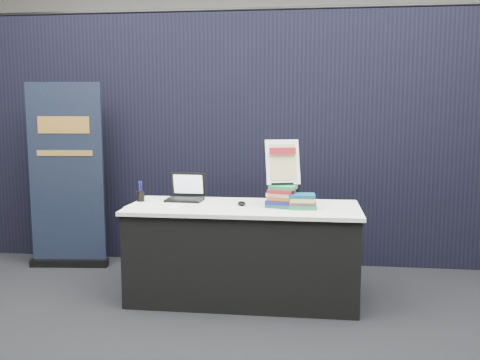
% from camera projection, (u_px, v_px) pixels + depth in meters
% --- Properties ---
extents(floor, '(8.00, 8.00, 0.00)m').
position_uv_depth(floor, '(234.00, 326.00, 3.73)').
color(floor, black).
rests_on(floor, ground).
extents(wall_back, '(8.00, 0.02, 3.50)m').
position_uv_depth(wall_back, '(273.00, 90.00, 7.43)').
color(wall_back, '#B3B1A9').
rests_on(wall_back, floor).
extents(drape_partition, '(6.00, 0.08, 2.40)m').
position_uv_depth(drape_partition, '(256.00, 140.00, 5.14)').
color(drape_partition, black).
rests_on(drape_partition, floor).
extents(display_table, '(1.80, 0.75, 0.75)m').
position_uv_depth(display_table, '(243.00, 252.00, 4.22)').
color(display_table, black).
rests_on(display_table, floor).
extents(laptop, '(0.30, 0.25, 0.22)m').
position_uv_depth(laptop, '(186.00, 194.00, 4.41)').
color(laptop, black).
rests_on(laptop, display_table).
extents(mouse, '(0.08, 0.11, 0.03)m').
position_uv_depth(mouse, '(242.00, 203.00, 4.19)').
color(mouse, black).
rests_on(mouse, display_table).
extents(brochure_left, '(0.34, 0.27, 0.00)m').
position_uv_depth(brochure_left, '(162.00, 205.00, 4.18)').
color(brochure_left, white).
rests_on(brochure_left, display_table).
extents(brochure_mid, '(0.35, 0.27, 0.00)m').
position_uv_depth(brochure_mid, '(149.00, 205.00, 4.17)').
color(brochure_mid, silver).
rests_on(brochure_mid, display_table).
extents(brochure_right, '(0.29, 0.21, 0.00)m').
position_uv_depth(brochure_right, '(181.00, 204.00, 4.24)').
color(brochure_right, silver).
rests_on(brochure_right, display_table).
extents(pen_cup, '(0.07, 0.07, 0.08)m').
position_uv_depth(pen_cup, '(140.00, 196.00, 4.36)').
color(pen_cup, black).
rests_on(pen_cup, display_table).
extents(book_stack_tall, '(0.24, 0.20, 0.17)m').
position_uv_depth(book_stack_tall, '(282.00, 196.00, 4.11)').
color(book_stack_tall, '#154B53').
rests_on(book_stack_tall, display_table).
extents(book_stack_short, '(0.20, 0.15, 0.11)m').
position_uv_depth(book_stack_short, '(303.00, 202.00, 4.04)').
color(book_stack_short, '#23834B').
rests_on(book_stack_short, display_table).
extents(info_sign, '(0.28, 0.17, 0.36)m').
position_uv_depth(info_sign, '(283.00, 163.00, 4.11)').
color(info_sign, black).
rests_on(info_sign, book_stack_tall).
extents(pullup_banner, '(0.75, 0.17, 1.74)m').
position_uv_depth(pullup_banner, '(67.00, 186.00, 5.03)').
color(pullup_banner, black).
rests_on(pullup_banner, floor).
extents(stacking_chair, '(0.47, 0.49, 0.79)m').
position_uv_depth(stacking_chair, '(299.00, 222.00, 5.04)').
color(stacking_chair, black).
rests_on(stacking_chair, floor).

